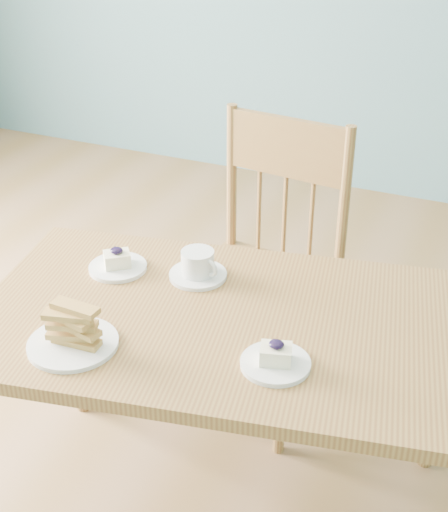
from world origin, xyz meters
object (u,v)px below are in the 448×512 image
object	(u,v)px
cheesecake_plate_far	(118,264)
biscotti_plate	(72,332)
coffee_cup	(198,266)
dining_table	(226,339)
cheesecake_plate_near	(276,359)
dining_chair	(263,270)

from	to	relation	value
cheesecake_plate_far	biscotti_plate	size ratio (longest dim) A/B	0.75
coffee_cup	dining_table	bearing A→B (deg)	-26.08
cheesecake_plate_near	biscotti_plate	bearing A→B (deg)	-165.32
dining_chair	cheesecake_plate_near	bearing A→B (deg)	-60.11
dining_chair	cheesecake_plate_far	bearing A→B (deg)	-115.24
biscotti_plate	dining_chair	bearing A→B (deg)	76.69
biscotti_plate	dining_table	bearing A→B (deg)	42.04
cheesecake_plate_near	coffee_cup	bearing A→B (deg)	139.40
dining_chair	cheesecake_plate_far	size ratio (longest dim) A/B	6.12
cheesecake_plate_far	biscotti_plate	world-z (taller)	biscotti_plate
cheesecake_plate_near	dining_table	bearing A→B (deg)	143.29
dining_table	coffee_cup	bearing A→B (deg)	124.32
coffee_cup	biscotti_plate	distance (m)	0.42
cheesecake_plate_far	coffee_cup	xyz separation A→B (m)	(0.22, 0.05, 0.02)
cheesecake_plate_near	cheesecake_plate_far	distance (m)	0.60
dining_table	cheesecake_plate_near	distance (m)	0.24
cheesecake_plate_far	coffee_cup	bearing A→B (deg)	13.28
dining_table	coffee_cup	world-z (taller)	coffee_cup
dining_table	cheesecake_plate_far	distance (m)	0.39
cheesecake_plate_near	biscotti_plate	distance (m)	0.48
cheesecake_plate_far	coffee_cup	size ratio (longest dim) A/B	1.02
dining_table	dining_chair	xyz separation A→B (m)	(-0.10, 0.53, -0.11)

